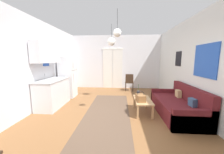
# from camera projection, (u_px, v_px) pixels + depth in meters

# --- Properties ---
(ground_plane) EXTENTS (5.28, 7.81, 0.10)m
(ground_plane) POSITION_uv_depth(u_px,v_px,m) (111.00, 119.00, 3.48)
(ground_plane) COLOR brown
(wall_back) EXTENTS (4.88, 0.13, 2.84)m
(wall_back) POSITION_uv_depth(u_px,v_px,m) (116.00, 62.00, 6.88)
(wall_back) COLOR silver
(wall_back) RESTS_ON ground_plane
(wall_right) EXTENTS (0.12, 7.41, 2.84)m
(wall_right) POSITION_uv_depth(u_px,v_px,m) (207.00, 66.00, 3.11)
(wall_right) COLOR silver
(wall_right) RESTS_ON ground_plane
(wall_left) EXTENTS (0.12, 7.41, 2.84)m
(wall_left) POSITION_uv_depth(u_px,v_px,m) (23.00, 65.00, 3.44)
(wall_left) COLOR silver
(wall_left) RESTS_ON ground_plane
(area_rug) EXTENTS (1.28, 3.52, 0.01)m
(area_rug) POSITION_uv_depth(u_px,v_px,m) (108.00, 113.00, 3.77)
(area_rug) COLOR brown
(area_rug) RESTS_ON ground_plane
(couch) EXTENTS (0.93, 1.94, 0.83)m
(couch) POSITION_uv_depth(u_px,v_px,m) (179.00, 106.00, 3.61)
(couch) COLOR #5B191E
(couch) RESTS_ON ground_plane
(coffee_table) EXTENTS (0.47, 0.92, 0.41)m
(coffee_table) POSITION_uv_depth(u_px,v_px,m) (143.00, 101.00, 3.74)
(coffee_table) COLOR tan
(coffee_table) RESTS_ON ground_plane
(bamboo_vase) EXTENTS (0.10, 0.10, 0.41)m
(bamboo_vase) POSITION_uv_depth(u_px,v_px,m) (138.00, 94.00, 3.96)
(bamboo_vase) COLOR #2D2D33
(bamboo_vase) RESTS_ON coffee_table
(handbag) EXTENTS (0.27, 0.33, 0.30)m
(handbag) POSITION_uv_depth(u_px,v_px,m) (141.00, 98.00, 3.55)
(handbag) COLOR brown
(handbag) RESTS_ON coffee_table
(refrigerator) EXTENTS (0.61, 0.58, 1.67)m
(refrigerator) POSITION_uv_depth(u_px,v_px,m) (68.00, 77.00, 5.27)
(refrigerator) COLOR white
(refrigerator) RESTS_ON ground_plane
(kitchen_counter) EXTENTS (0.64, 1.32, 2.12)m
(kitchen_counter) POSITION_uv_depth(u_px,v_px,m) (51.00, 83.00, 4.20)
(kitchen_counter) COLOR silver
(kitchen_counter) RESTS_ON ground_plane
(accent_chair) EXTENTS (0.46, 0.44, 0.86)m
(accent_chair) POSITION_uv_depth(u_px,v_px,m) (129.00, 81.00, 6.28)
(accent_chair) COLOR #382619
(accent_chair) RESTS_ON ground_plane
(pendant_lamp_near) EXTENTS (0.21, 0.21, 0.69)m
(pendant_lamp_near) POSITION_uv_depth(u_px,v_px,m) (117.00, 33.00, 3.22)
(pendant_lamp_near) COLOR black
(pendant_lamp_far) EXTENTS (0.29, 0.29, 0.77)m
(pendant_lamp_far) POSITION_uv_depth(u_px,v_px,m) (111.00, 42.00, 4.62)
(pendant_lamp_far) COLOR black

